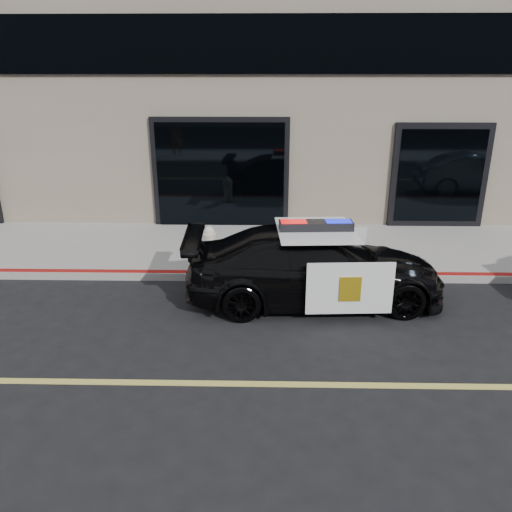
{
  "coord_description": "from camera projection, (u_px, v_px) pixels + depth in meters",
  "views": [
    {
      "loc": [
        0.16,
        -5.6,
        3.85
      ],
      "look_at": [
        -0.01,
        2.2,
        1.0
      ],
      "focal_mm": 35.0,
      "sensor_mm": 36.0,
      "label": 1
    }
  ],
  "objects": [
    {
      "name": "ground",
      "position": [
        253.0,
        384.0,
        6.58
      ],
      "size": [
        120.0,
        120.0,
        0.0
      ],
      "primitive_type": "plane",
      "color": "black",
      "rests_on": "ground"
    },
    {
      "name": "fire_hydrant",
      "position": [
        209.0,
        244.0,
        10.4
      ],
      "size": [
        0.35,
        0.48,
        0.76
      ],
      "color": "beige",
      "rests_on": "sidewalk_n"
    },
    {
      "name": "sidewalk_n",
      "position": [
        259.0,
        248.0,
        11.48
      ],
      "size": [
        60.0,
        3.5,
        0.15
      ],
      "primitive_type": "cube",
      "color": "gray",
      "rests_on": "ground"
    },
    {
      "name": "police_car",
      "position": [
        314.0,
        266.0,
        8.8
      ],
      "size": [
        2.35,
        4.73,
        1.49
      ],
      "color": "black",
      "rests_on": "ground"
    }
  ]
}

